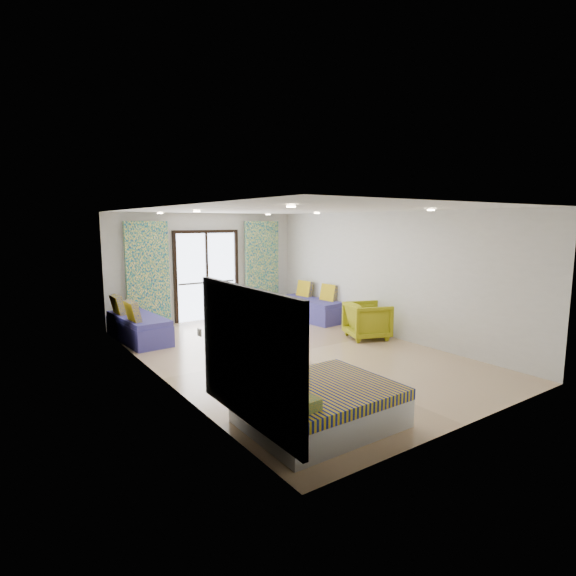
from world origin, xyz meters
TOP-DOWN VIEW (x-y plane):
  - floor at (0.00, 0.00)m, footprint 5.00×7.50m
  - ceiling at (0.00, 0.00)m, footprint 5.00×7.50m
  - wall_back at (0.00, 3.75)m, footprint 5.00×0.01m
  - wall_front at (0.00, -3.75)m, footprint 5.00×0.01m
  - wall_left at (-2.50, 0.00)m, footprint 0.01×7.50m
  - wall_right at (2.50, 0.00)m, footprint 0.01×7.50m
  - balcony_door at (0.00, 3.72)m, footprint 1.76×0.08m
  - balcony_rail at (0.00, 3.73)m, footprint 1.52×0.03m
  - curtain_left at (-1.55, 3.57)m, footprint 1.00×0.10m
  - curtain_right at (1.55, 3.57)m, footprint 1.00×0.10m
  - downlight_a at (-1.40, -2.00)m, footprint 0.12×0.12m
  - downlight_b at (1.40, -2.00)m, footprint 0.12×0.12m
  - downlight_c at (-1.40, 1.00)m, footprint 0.12×0.12m
  - downlight_d at (1.40, 1.00)m, footprint 0.12×0.12m
  - downlight_e at (-1.40, 3.00)m, footprint 0.12×0.12m
  - downlight_f at (1.40, 3.00)m, footprint 0.12×0.12m
  - headboard at (-2.46, -2.70)m, footprint 0.06×2.10m
  - switch_plate at (-2.47, -1.45)m, footprint 0.02×0.10m
  - bed at (-1.47, -2.70)m, footprint 1.78×1.45m
  - daybed_left at (-2.12, 2.58)m, footprint 0.87×1.96m
  - daybed_right at (2.12, 2.18)m, footprint 0.94×1.97m
  - coffee_table at (0.29, 2.48)m, footprint 0.71×0.71m
  - vase at (0.29, 2.54)m, footprint 0.20×0.21m
  - armchair at (1.99, -0.02)m, footprint 1.02×1.05m

SIDE VIEW (x-z plane):
  - floor at x=0.00m, z-range -0.01..0.01m
  - bed at x=-1.47m, z-range -0.05..0.56m
  - daybed_right at x=2.12m, z-range -0.18..0.76m
  - daybed_left at x=-2.12m, z-range -0.18..0.77m
  - coffee_table at x=0.29m, z-range 0.01..0.80m
  - armchair at x=1.99m, z-range 0.00..0.85m
  - vase at x=0.29m, z-range 0.46..0.61m
  - balcony_rail at x=0.00m, z-range 0.93..0.97m
  - headboard at x=-2.46m, z-range 0.30..1.80m
  - switch_plate at x=-2.47m, z-range 1.00..1.10m
  - curtain_left at x=-1.55m, z-range 0.00..2.50m
  - curtain_right at x=1.55m, z-range 0.00..2.50m
  - balcony_door at x=0.00m, z-range 0.12..2.40m
  - wall_back at x=0.00m, z-range 0.00..2.70m
  - wall_front at x=0.00m, z-range 0.00..2.70m
  - wall_left at x=-2.50m, z-range 0.00..2.70m
  - wall_right at x=2.50m, z-range 0.00..2.70m
  - downlight_a at x=-1.40m, z-range 2.66..2.68m
  - downlight_b at x=1.40m, z-range 2.66..2.68m
  - downlight_c at x=-1.40m, z-range 2.66..2.68m
  - downlight_d at x=1.40m, z-range 2.66..2.68m
  - downlight_e at x=-1.40m, z-range 2.66..2.68m
  - downlight_f at x=1.40m, z-range 2.66..2.68m
  - ceiling at x=0.00m, z-range 2.70..2.71m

